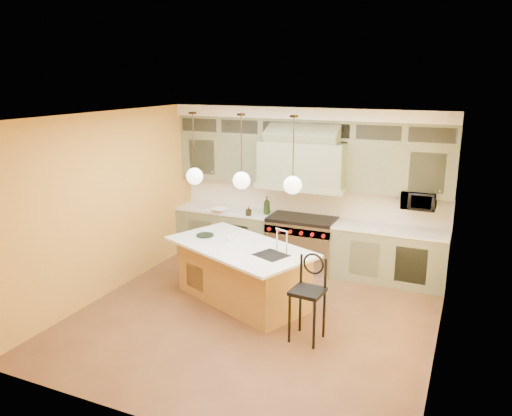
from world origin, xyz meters
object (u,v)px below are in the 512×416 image
at_px(kitchen_island, 242,272).
at_px(microwave, 419,200).
at_px(counter_stool, 309,293).
at_px(range, 302,242).

bearing_deg(kitchen_island, microwave, 60.75).
bearing_deg(kitchen_island, counter_stool, -5.63).
distance_m(range, microwave, 2.18).
relative_size(counter_stool, microwave, 2.15).
height_order(range, counter_stool, counter_stool).
relative_size(range, microwave, 2.21).
bearing_deg(kitchen_island, range, 100.07).
bearing_deg(range, kitchen_island, -103.13).
height_order(kitchen_island, microwave, microwave).
xyz_separation_m(kitchen_island, counter_stool, (1.30, -0.71, 0.19)).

